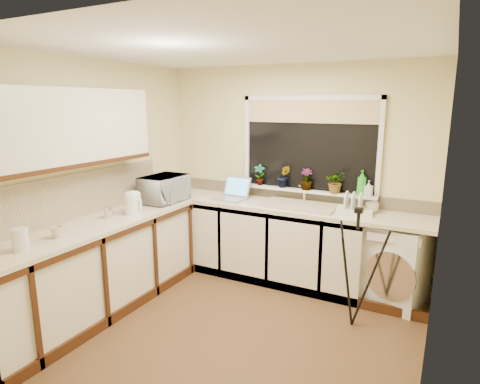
# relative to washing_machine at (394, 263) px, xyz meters

# --- Properties ---
(floor) EXTENTS (3.20, 3.20, 0.00)m
(floor) POSITION_rel_washing_machine_xyz_m (-1.23, -1.23, -0.42)
(floor) COLOR brown
(floor) RESTS_ON ground
(ceiling) EXTENTS (3.20, 3.20, 0.00)m
(ceiling) POSITION_rel_washing_machine_xyz_m (-1.23, -1.23, 2.03)
(ceiling) COLOR white
(ceiling) RESTS_ON ground
(wall_back) EXTENTS (3.20, 0.00, 3.20)m
(wall_back) POSITION_rel_washing_machine_xyz_m (-1.23, 0.27, 0.81)
(wall_back) COLOR beige
(wall_back) RESTS_ON ground
(wall_front) EXTENTS (3.20, 0.00, 3.20)m
(wall_front) POSITION_rel_washing_machine_xyz_m (-1.23, -2.73, 0.81)
(wall_front) COLOR beige
(wall_front) RESTS_ON ground
(wall_left) EXTENTS (0.00, 3.00, 3.00)m
(wall_left) POSITION_rel_washing_machine_xyz_m (-2.83, -1.23, 0.81)
(wall_left) COLOR beige
(wall_left) RESTS_ON ground
(wall_right) EXTENTS (0.00, 3.00, 3.00)m
(wall_right) POSITION_rel_washing_machine_xyz_m (0.37, -1.23, 0.81)
(wall_right) COLOR beige
(wall_right) RESTS_ON ground
(base_cabinet_back) EXTENTS (2.55, 0.60, 0.86)m
(base_cabinet_back) POSITION_rel_washing_machine_xyz_m (-1.56, -0.03, 0.01)
(base_cabinet_back) COLOR silver
(base_cabinet_back) RESTS_ON floor
(base_cabinet_left) EXTENTS (0.54, 2.40, 0.86)m
(base_cabinet_left) POSITION_rel_washing_machine_xyz_m (-2.53, -1.53, 0.01)
(base_cabinet_left) COLOR silver
(base_cabinet_left) RESTS_ON floor
(worktop_back) EXTENTS (3.20, 0.60, 0.04)m
(worktop_back) POSITION_rel_washing_machine_xyz_m (-1.23, -0.03, 0.46)
(worktop_back) COLOR beige
(worktop_back) RESTS_ON base_cabinet_back
(worktop_left) EXTENTS (0.60, 2.40, 0.04)m
(worktop_left) POSITION_rel_washing_machine_xyz_m (-2.53, -1.53, 0.46)
(worktop_left) COLOR beige
(worktop_left) RESTS_ON base_cabinet_left
(upper_cabinet) EXTENTS (0.28, 1.90, 0.70)m
(upper_cabinet) POSITION_rel_washing_machine_xyz_m (-2.67, -1.68, 1.38)
(upper_cabinet) COLOR silver
(upper_cabinet) RESTS_ON wall_left
(splashback_left) EXTENTS (0.02, 2.40, 0.45)m
(splashback_left) POSITION_rel_washing_machine_xyz_m (-2.82, -1.53, 0.71)
(splashback_left) COLOR beige
(splashback_left) RESTS_ON wall_left
(splashback_back) EXTENTS (3.20, 0.02, 0.14)m
(splashback_back) POSITION_rel_washing_machine_xyz_m (-1.23, 0.26, 0.55)
(splashback_back) COLOR beige
(splashback_back) RESTS_ON wall_back
(window_glass) EXTENTS (1.50, 0.02, 1.00)m
(window_glass) POSITION_rel_washing_machine_xyz_m (-1.03, 0.25, 1.13)
(window_glass) COLOR black
(window_glass) RESTS_ON wall_back
(window_blind) EXTENTS (1.50, 0.02, 0.25)m
(window_blind) POSITION_rel_washing_machine_xyz_m (-1.03, 0.23, 1.51)
(window_blind) COLOR tan
(window_blind) RESTS_ON wall_back
(windowsill) EXTENTS (1.60, 0.14, 0.03)m
(windowsill) POSITION_rel_washing_machine_xyz_m (-1.03, 0.20, 0.62)
(windowsill) COLOR white
(windowsill) RESTS_ON wall_back
(sink) EXTENTS (0.82, 0.46, 0.03)m
(sink) POSITION_rel_washing_machine_xyz_m (-1.03, -0.03, 0.50)
(sink) COLOR tan
(sink) RESTS_ON worktop_back
(faucet) EXTENTS (0.03, 0.03, 0.24)m
(faucet) POSITION_rel_washing_machine_xyz_m (-1.03, 0.15, 0.60)
(faucet) COLOR silver
(faucet) RESTS_ON worktop_back
(washing_machine) EXTENTS (0.71, 0.70, 0.83)m
(washing_machine) POSITION_rel_washing_machine_xyz_m (0.00, 0.00, 0.00)
(washing_machine) COLOR silver
(washing_machine) RESTS_ON floor
(laptop) EXTENTS (0.38, 0.38, 0.25)m
(laptop) POSITION_rel_washing_machine_xyz_m (-1.86, -0.03, 0.55)
(laptop) COLOR #9D9CA4
(laptop) RESTS_ON worktop_back
(kettle) EXTENTS (0.16, 0.16, 0.22)m
(kettle) POSITION_rel_washing_machine_xyz_m (-2.43, -1.12, 0.59)
(kettle) COLOR white
(kettle) RESTS_ON worktop_left
(dish_rack) EXTENTS (0.39, 0.32, 0.05)m
(dish_rack) POSITION_rel_washing_machine_xyz_m (-0.42, -0.04, 0.51)
(dish_rack) COLOR silver
(dish_rack) RESTS_ON worktop_back
(tripod) EXTENTS (0.67, 0.67, 1.12)m
(tripod) POSITION_rel_washing_machine_xyz_m (-0.26, -0.66, 0.14)
(tripod) COLOR black
(tripod) RESTS_ON floor
(glass_jug) EXTENTS (0.12, 0.12, 0.18)m
(glass_jug) POSITION_rel_washing_machine_xyz_m (-2.48, -2.33, 0.57)
(glass_jug) COLOR silver
(glass_jug) RESTS_ON worktop_left
(steel_jar) EXTENTS (0.08, 0.08, 0.12)m
(steel_jar) POSITION_rel_washing_machine_xyz_m (-2.55, -1.35, 0.54)
(steel_jar) COLOR silver
(steel_jar) RESTS_ON worktop_left
(microwave) EXTENTS (0.37, 0.55, 0.30)m
(microwave) POSITION_rel_washing_machine_xyz_m (-2.49, -0.53, 0.63)
(microwave) COLOR silver
(microwave) RESTS_ON worktop_left
(plant_a) EXTENTS (0.15, 0.12, 0.25)m
(plant_a) POSITION_rel_washing_machine_xyz_m (-1.61, 0.17, 0.76)
(plant_a) COLOR #999999
(plant_a) RESTS_ON windowsill
(plant_b) EXTENTS (0.18, 0.16, 0.26)m
(plant_b) POSITION_rel_washing_machine_xyz_m (-1.30, 0.18, 0.76)
(plant_b) COLOR #999999
(plant_b) RESTS_ON windowsill
(plant_c) EXTENTS (0.17, 0.17, 0.24)m
(plant_c) POSITION_rel_washing_machine_xyz_m (-1.02, 0.18, 0.76)
(plant_c) COLOR #999999
(plant_c) RESTS_ON windowsill
(plant_d) EXTENTS (0.26, 0.24, 0.25)m
(plant_d) POSITION_rel_washing_machine_xyz_m (-0.68, 0.17, 0.76)
(plant_d) COLOR #999999
(plant_d) RESTS_ON windowsill
(soap_bottle_green) EXTENTS (0.11, 0.11, 0.27)m
(soap_bottle_green) POSITION_rel_washing_machine_xyz_m (-0.41, 0.19, 0.77)
(soap_bottle_green) COLOR green
(soap_bottle_green) RESTS_ON windowsill
(soap_bottle_clear) EXTENTS (0.08, 0.08, 0.17)m
(soap_bottle_clear) POSITION_rel_washing_machine_xyz_m (-0.33, 0.17, 0.72)
(soap_bottle_clear) COLOR #999999
(soap_bottle_clear) RESTS_ON windowsill
(cup_back) EXTENTS (0.17, 0.17, 0.11)m
(cup_back) POSITION_rel_washing_machine_xyz_m (-0.27, 0.07, 0.54)
(cup_back) COLOR beige
(cup_back) RESTS_ON worktop_back
(cup_left) EXTENTS (0.13, 0.13, 0.10)m
(cup_left) POSITION_rel_washing_machine_xyz_m (-2.49, -1.99, 0.53)
(cup_left) COLOR beige
(cup_left) RESTS_ON worktop_left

